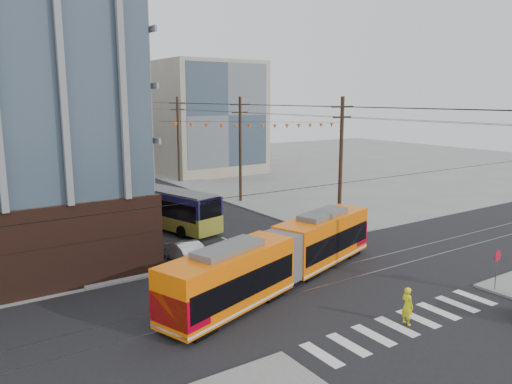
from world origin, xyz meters
The scene contains 12 objects.
ground centered at (0.00, 0.00, 0.00)m, with size 160.00×160.00×0.00m, color slate.
bg_bldg_ne_near centered at (16.00, 48.00, 8.00)m, with size 14.00×14.00×16.00m, color gray.
bg_bldg_ne_far centered at (18.00, 68.00, 7.00)m, with size 16.00×16.00×14.00m, color #8C99A5.
utility_pole_far centered at (8.50, 56.00, 5.50)m, with size 0.30×0.30×11.00m, color black.
streetcar centered at (-2.15, 4.53, 1.72)m, with size 17.87×2.51×3.44m, color #F36404, non-canonical shape.
city_bus centered at (-2.47, 21.14, 1.72)m, with size 2.63×12.15×3.44m, color #1D194F, non-canonical shape.
parked_car_silver centered at (-5.10, 11.37, 0.77)m, with size 1.62×4.66×1.53m, color #B2B3B5.
parked_car_white centered at (-5.95, 19.89, 0.70)m, with size 1.96×4.82×1.40m, color #BCAFAE.
parked_car_grey centered at (-4.95, 25.61, 0.62)m, with size 2.04×4.43×1.23m, color slate.
pedestrian centered at (-0.16, -3.05, 0.95)m, with size 0.69×0.45×1.90m, color yellow.
stop_sign centered at (7.35, -3.11, 1.15)m, with size 0.70×0.70×2.30m, color red, non-canonical shape.
jersey_barrier centered at (8.30, 12.43, 0.40)m, with size 0.90×4.01×0.80m, color #58585E.
Camera 1 is at (-18.98, -17.85, 10.93)m, focal length 35.00 mm.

